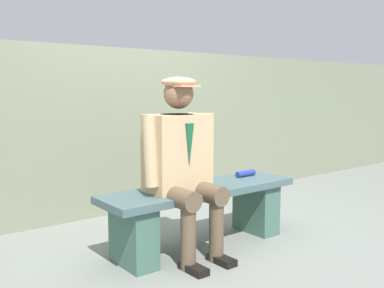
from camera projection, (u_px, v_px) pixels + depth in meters
The scene contains 5 objects.
ground_plane at pixel (201, 246), 3.59m from camera, with size 30.00×30.00×0.00m, color slate.
bench at pixel (201, 208), 3.55m from camera, with size 1.69×0.47×0.50m.
seated_man at pixel (182, 157), 3.31m from camera, with size 0.65×0.63×1.36m.
rolled_magazine at pixel (246, 173), 3.94m from camera, with size 0.05×0.05×0.21m, color navy.
stadium_wall at pixel (116, 131), 4.59m from camera, with size 12.00×0.24×1.69m, color gray.
Camera 1 is at (2.19, 2.68, 1.26)m, focal length 41.21 mm.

